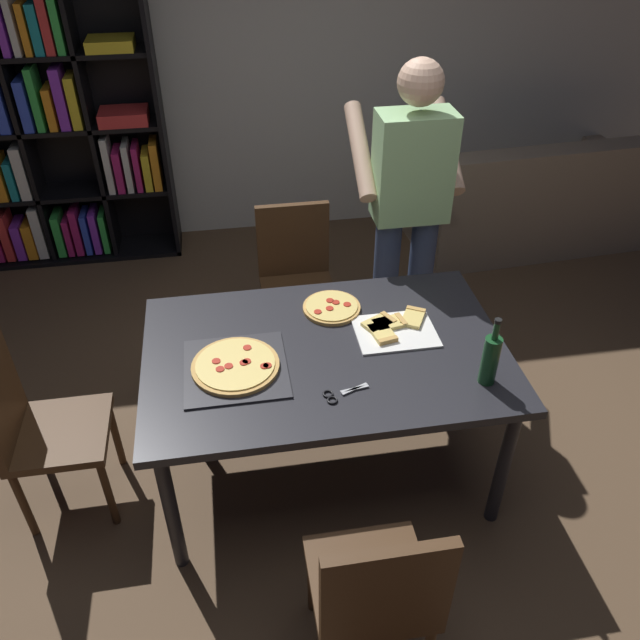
{
  "coord_description": "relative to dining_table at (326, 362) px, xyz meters",
  "views": [
    {
      "loc": [
        -0.38,
        -2.13,
        2.54
      ],
      "look_at": [
        0.0,
        0.15,
        0.8
      ],
      "focal_mm": 36.09,
      "sensor_mm": 36.0,
      "label": 1
    }
  ],
  "objects": [
    {
      "name": "ground_plane",
      "position": [
        0.0,
        0.0,
        -0.68
      ],
      "size": [
        12.0,
        12.0,
        0.0
      ],
      "primitive_type": "plane",
      "color": "brown"
    },
    {
      "name": "back_wall",
      "position": [
        0.0,
        2.6,
        0.72
      ],
      "size": [
        6.4,
        0.1,
        2.8
      ],
      "primitive_type": "cube",
      "color": "silver",
      "rests_on": "ground_plane"
    },
    {
      "name": "dining_table",
      "position": [
        0.0,
        0.0,
        0.0
      ],
      "size": [
        1.58,
        1.03,
        0.75
      ],
      "color": "#232328",
      "rests_on": "ground_plane"
    },
    {
      "name": "chair_near_camera",
      "position": [
        -0.0,
        -1.0,
        -0.17
      ],
      "size": [
        0.42,
        0.42,
        0.9
      ],
      "color": "#472D19",
      "rests_on": "ground_plane"
    },
    {
      "name": "chair_far_side",
      "position": [
        0.0,
        1.0,
        -0.17
      ],
      "size": [
        0.42,
        0.42,
        0.9
      ],
      "color": "#472D19",
      "rests_on": "ground_plane"
    },
    {
      "name": "chair_left_end",
      "position": [
        -1.28,
        0.0,
        -0.17
      ],
      "size": [
        0.42,
        0.42,
        0.9
      ],
      "color": "#472D19",
      "rests_on": "ground_plane"
    },
    {
      "name": "couch",
      "position": [
        1.9,
        1.99,
        -0.38
      ],
      "size": [
        1.75,
        0.96,
        0.85
      ],
      "color": "gray",
      "rests_on": "ground_plane"
    },
    {
      "name": "bookshelf",
      "position": [
        -1.49,
        2.37,
        0.28
      ],
      "size": [
        1.4,
        0.35,
        1.95
      ],
      "color": "black",
      "rests_on": "ground_plane"
    },
    {
      "name": "person_serving_pizza",
      "position": [
        0.57,
        0.78,
        0.32
      ],
      "size": [
        0.55,
        0.54,
        1.75
      ],
      "color": "#38476B",
      "rests_on": "ground_plane"
    },
    {
      "name": "pepperoni_pizza_on_tray",
      "position": [
        -0.39,
        -0.07,
        0.09
      ],
      "size": [
        0.43,
        0.43,
        0.04
      ],
      "color": "#2D2D33",
      "rests_on": "dining_table"
    },
    {
      "name": "pizza_slices_on_towel",
      "position": [
        0.33,
        0.09,
        0.08
      ],
      "size": [
        0.36,
        0.29,
        0.03
      ],
      "color": "white",
      "rests_on": "dining_table"
    },
    {
      "name": "wine_bottle",
      "position": [
        0.62,
        -0.31,
        0.19
      ],
      "size": [
        0.07,
        0.07,
        0.32
      ],
      "color": "#194723",
      "rests_on": "dining_table"
    },
    {
      "name": "kitchen_scissors",
      "position": [
        0.0,
        -0.29,
        0.08
      ],
      "size": [
        0.2,
        0.1,
        0.01
      ],
      "color": "silver",
      "rests_on": "dining_table"
    },
    {
      "name": "second_pizza_plain",
      "position": [
        0.08,
        0.29,
        0.08
      ],
      "size": [
        0.27,
        0.27,
        0.03
      ],
      "color": "tan",
      "rests_on": "dining_table"
    }
  ]
}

